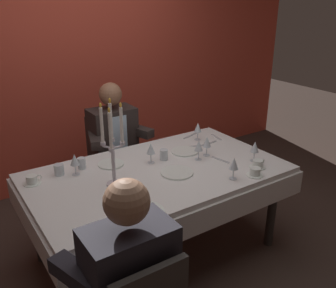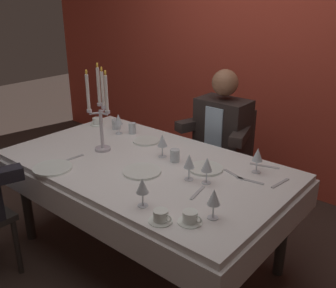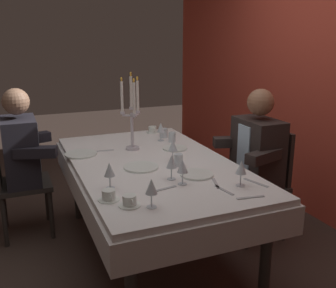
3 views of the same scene
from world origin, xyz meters
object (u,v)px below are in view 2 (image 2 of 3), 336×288
at_px(wine_glass_4, 214,198).
at_px(water_tumbler_0, 116,124).
at_px(wine_glass_2, 142,187).
at_px(wine_glass_5, 207,165).
at_px(dinner_plate_1, 52,168).
at_px(wine_glass_3, 189,162).
at_px(water_tumbler_2, 132,128).
at_px(coffee_cup_2, 190,218).
at_px(dinner_plate_3, 146,141).
at_px(wine_glass_6, 258,155).
at_px(coffee_cup_0, 97,122).
at_px(coffee_cup_1, 161,217).
at_px(wine_glass_0, 118,120).
at_px(wine_glass_1, 162,141).
at_px(dinner_plate_0, 142,171).
at_px(water_tumbler_1, 175,155).
at_px(dinner_plate_2, 206,168).
at_px(seated_diner_1, 223,130).
at_px(dining_table, 145,178).
at_px(candelabra, 100,112).

bearing_deg(wine_glass_4, water_tumbler_0, 155.80).
relative_size(wine_glass_2, wine_glass_5, 1.00).
relative_size(dinner_plate_1, wine_glass_5, 1.52).
distance_m(wine_glass_3, water_tumbler_2, 0.92).
xyz_separation_m(wine_glass_5, coffee_cup_2, (0.18, -0.40, -0.09)).
relative_size(wine_glass_3, wine_glass_4, 1.00).
relative_size(dinner_plate_1, dinner_plate_3, 1.24).
relative_size(wine_glass_6, coffee_cup_0, 1.24).
xyz_separation_m(coffee_cup_1, coffee_cup_2, (0.12, 0.09, 0.00)).
bearing_deg(wine_glass_0, wine_glass_2, -36.93).
relative_size(wine_glass_1, wine_glass_5, 1.00).
height_order(dinner_plate_0, water_tumbler_1, water_tumbler_1).
bearing_deg(dinner_plate_2, coffee_cup_2, -62.20).
bearing_deg(water_tumbler_1, water_tumbler_2, 161.07).
xyz_separation_m(wine_glass_0, coffee_cup_2, (1.20, -0.65, -0.09)).
height_order(dinner_plate_2, water_tumbler_0, water_tumbler_0).
xyz_separation_m(wine_glass_3, coffee_cup_1, (0.17, -0.45, -0.09)).
bearing_deg(coffee_cup_0, water_tumbler_2, 6.00).
height_order(dinner_plate_2, wine_glass_0, wine_glass_0).
bearing_deg(coffee_cup_2, wine_glass_1, 140.34).
distance_m(dinner_plate_0, coffee_cup_1, 0.57).
height_order(wine_glass_1, coffee_cup_1, wine_glass_1).
relative_size(dinner_plate_2, seated_diner_1, 0.18).
distance_m(wine_glass_1, wine_glass_6, 0.64).
bearing_deg(water_tumbler_0, dining_table, -28.15).
xyz_separation_m(dinner_plate_0, wine_glass_2, (0.29, -0.29, 0.11)).
height_order(wine_glass_0, water_tumbler_1, wine_glass_0).
relative_size(dinner_plate_2, wine_glass_2, 1.36).
bearing_deg(dinner_plate_3, seated_diner_1, 63.31).
bearing_deg(dinner_plate_0, coffee_cup_0, 155.33).
xyz_separation_m(dining_table, wine_glass_0, (-0.54, 0.28, 0.23)).
relative_size(candelabra, dinner_plate_3, 3.11).
relative_size(wine_glass_6, water_tumbler_2, 1.88).
bearing_deg(water_tumbler_0, candelabra, -55.06).
bearing_deg(wine_glass_6, water_tumbler_0, -179.98).
height_order(dinner_plate_0, wine_glass_6, wine_glass_6).
xyz_separation_m(dinner_plate_0, water_tumbler_1, (0.05, 0.26, 0.04)).
bearing_deg(coffee_cup_2, dinner_plate_0, 155.78).
height_order(dinner_plate_2, wine_glass_2, wine_glass_2).
distance_m(wine_glass_6, water_tumbler_1, 0.54).
relative_size(water_tumbler_0, coffee_cup_1, 0.62).
bearing_deg(candelabra, dinner_plate_0, -10.19).
bearing_deg(wine_glass_3, dinner_plate_0, -158.78).
bearing_deg(candelabra, seated_diner_1, 65.17).
bearing_deg(seated_diner_1, dinner_plate_1, -107.88).
relative_size(water_tumbler_1, water_tumbler_2, 1.00).
distance_m(wine_glass_2, water_tumbler_0, 1.27).
distance_m(wine_glass_5, water_tumbler_2, 1.01).
relative_size(wine_glass_2, wine_glass_6, 1.00).
bearing_deg(dinner_plate_1, dinner_plate_0, 35.16).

